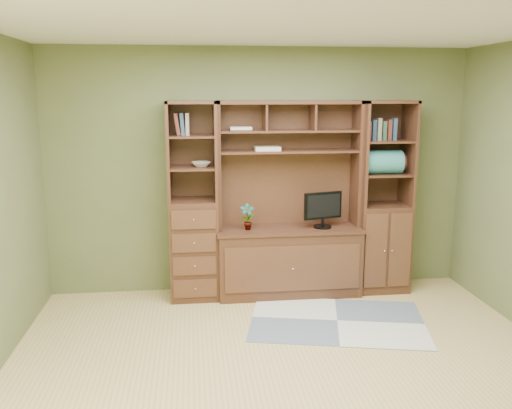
{
  "coord_description": "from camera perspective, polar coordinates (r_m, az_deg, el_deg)",
  "views": [
    {
      "loc": [
        -0.72,
        -3.73,
        2.12
      ],
      "look_at": [
        -0.13,
        1.2,
        1.1
      ],
      "focal_mm": 38.0,
      "sensor_mm": 36.0,
      "label": 1
    }
  ],
  "objects": [
    {
      "name": "bowl",
      "position": [
        5.55,
        -5.78,
        4.25
      ],
      "size": [
        0.2,
        0.2,
        0.05
      ],
      "primitive_type": "imported",
      "color": "beige",
      "rests_on": "left_tower"
    },
    {
      "name": "center_hutch",
      "position": [
        5.67,
        3.54,
        0.44
      ],
      "size": [
        1.54,
        0.53,
        2.05
      ],
      "primitive_type": "cube",
      "color": "#442517",
      "rests_on": "ground"
    },
    {
      "name": "blanket_red",
      "position": [
        6.03,
        14.15,
        4.34
      ],
      "size": [
        0.37,
        0.21,
        0.21
      ],
      "primitive_type": "cube",
      "color": "brown",
      "rests_on": "right_tower"
    },
    {
      "name": "room",
      "position": [
        3.89,
        4.06,
        -0.61
      ],
      "size": [
        4.6,
        4.1,
        2.64
      ],
      "color": "tan",
      "rests_on": "ground"
    },
    {
      "name": "orchid",
      "position": [
        5.6,
        -0.92,
        -1.31
      ],
      "size": [
        0.15,
        0.1,
        0.28
      ],
      "primitive_type": "imported",
      "color": "#A15436",
      "rests_on": "center_hutch"
    },
    {
      "name": "right_tower",
      "position": [
        5.97,
        13.19,
        0.73
      ],
      "size": [
        0.55,
        0.45,
        2.05
      ],
      "primitive_type": "cube",
      "color": "#442517",
      "rests_on": "ground"
    },
    {
      "name": "magazines",
      "position": [
        5.64,
        1.19,
        5.92
      ],
      "size": [
        0.26,
        0.19,
        0.04
      ],
      "primitive_type": "cube",
      "color": "beige",
      "rests_on": "center_hutch"
    },
    {
      "name": "left_tower",
      "position": [
        5.62,
        -6.63,
        0.28
      ],
      "size": [
        0.5,
        0.45,
        2.05
      ],
      "primitive_type": "cube",
      "color": "#442517",
      "rests_on": "ground"
    },
    {
      "name": "monitor",
      "position": [
        5.71,
        7.07,
        0.13
      ],
      "size": [
        0.46,
        0.29,
        0.52
      ],
      "primitive_type": "cube",
      "rotation": [
        0.0,
        0.0,
        0.25
      ],
      "color": "black",
      "rests_on": "center_hutch"
    },
    {
      "name": "rug",
      "position": [
        5.31,
        8.54,
        -12.01
      ],
      "size": [
        1.82,
        1.41,
        0.01
      ],
      "primitive_type": "cube",
      "rotation": [
        0.0,
        0.0,
        -0.22
      ],
      "color": "#9DA2A2",
      "rests_on": "ground"
    },
    {
      "name": "blanket_teal",
      "position": [
        5.85,
        13.02,
        4.37
      ],
      "size": [
        0.43,
        0.25,
        0.25
      ],
      "primitive_type": "cube",
      "color": "teal",
      "rests_on": "right_tower"
    }
  ]
}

